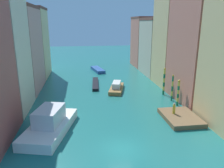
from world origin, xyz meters
The scene contains 17 objects.
ground_plane centered at (0.00, 24.50, 0.00)m, with size 154.00×154.00×0.00m, color #1E6B66.
building_left_1 centered at (-14.64, 12.62, 8.40)m, with size 6.32×8.58×16.79m.
building_left_2 centered at (-14.64, 22.98, 7.74)m, with size 6.32×11.72×15.46m.
building_left_3 centered at (-14.64, 34.32, 7.91)m, with size 6.32×10.43×15.80m.
building_right_1 centered at (14.64, 13.18, 10.78)m, with size 6.32×10.60×21.53m.
building_right_2 centered at (14.64, 22.77, 9.56)m, with size 6.32×8.34×19.10m.
building_right_3 centered at (14.64, 32.59, 6.80)m, with size 6.32×10.91×13.57m.
building_right_4 centered at (14.64, 43.11, 7.00)m, with size 6.32×9.59×13.98m.
waterfront_dock centered at (9.07, 5.93, 0.30)m, with size 4.35×5.96×0.60m.
person_on_dock centered at (8.39, 6.64, 1.30)m, with size 0.36×0.36×1.51m.
mooring_pole_0 centered at (10.83, 10.91, 2.12)m, with size 0.36×0.36×4.12m.
mooring_pole_1 centered at (10.81, 13.14, 2.25)m, with size 0.31×0.31×4.40m.
mooring_pole_2 centered at (10.61, 16.36, 2.50)m, with size 0.39×0.39×4.88m.
vaporetto_white centered at (-7.67, 4.88, 1.04)m, with size 6.24×10.13×2.98m.
gondola_black centered at (-0.99, 24.38, 0.26)m, with size 1.78×9.18×0.51m.
motorboat_0 centered at (0.54, 37.65, 0.37)m, with size 3.41×7.65×0.75m.
motorboat_1 centered at (2.72, 20.00, 0.59)m, with size 3.96×7.13×1.64m.
Camera 1 is at (-3.79, -19.67, 12.58)m, focal length 35.51 mm.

